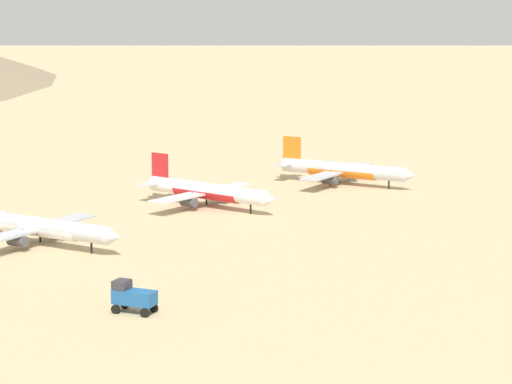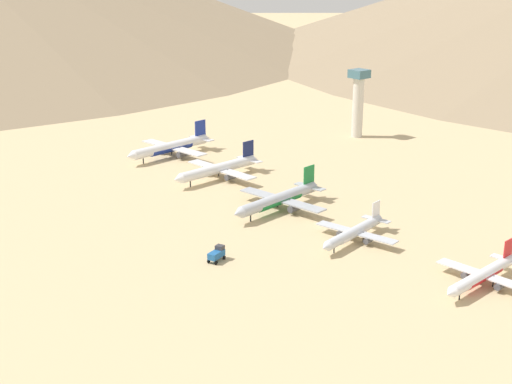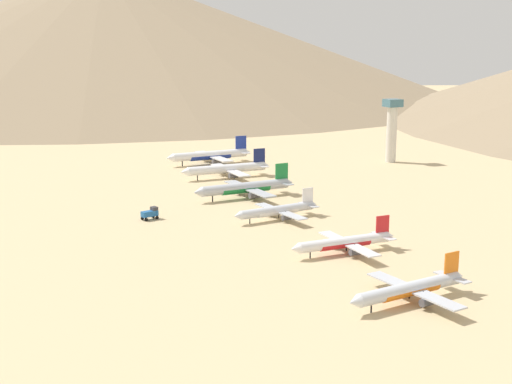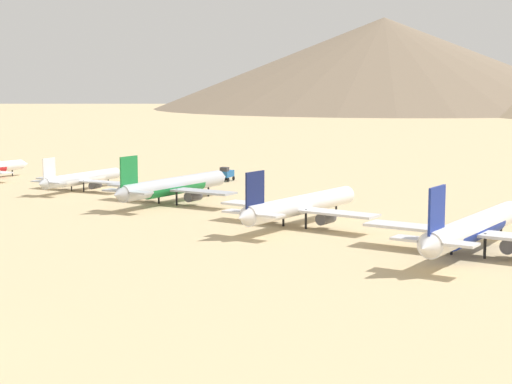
# 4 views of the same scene
# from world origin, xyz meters

# --- Properties ---
(ground_plane) EXTENTS (1800.00, 1800.00, 0.00)m
(ground_plane) POSITION_xyz_m (0.00, 0.00, 0.00)
(ground_plane) COLOR tan
(parked_jet_0) EXTENTS (42.64, 34.75, 12.29)m
(parked_jet_0) POSITION_xyz_m (-8.27, -92.14, 4.09)
(parked_jet_0) COLOR white
(parked_jet_0) RESTS_ON ground
(parked_jet_1) EXTENTS (39.87, 32.42, 11.49)m
(parked_jet_1) POSITION_xyz_m (-4.61, -55.97, 3.87)
(parked_jet_1) COLOR white
(parked_jet_1) RESTS_ON ground
(parked_jet_2) EXTENTS (39.99, 32.63, 11.54)m
(parked_jet_2) POSITION_xyz_m (1.34, -16.83, 3.84)
(parked_jet_2) COLOR #B2B7C1
(parked_jet_2) RESTS_ON ground
(parked_jet_3) EXTENTS (30.93, 25.33, 8.96)m
(parked_jet_3) POSITION_xyz_m (2.69, 16.26, 2.98)
(parked_jet_3) COLOR silver
(parked_jet_3) RESTS_ON ground
(service_truck) EXTENTS (5.67, 4.17, 3.90)m
(service_truck) POSITION_xyz_m (40.25, 1.96, 2.08)
(service_truck) COLOR #1E5999
(service_truck) RESTS_ON ground
(desert_hill_5) EXTENTS (446.58, 446.58, 87.70)m
(desert_hill_5) POSITION_xyz_m (593.16, 286.94, 43.85)
(desert_hill_5) COLOR #7A6854
(desert_hill_5) RESTS_ON ground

